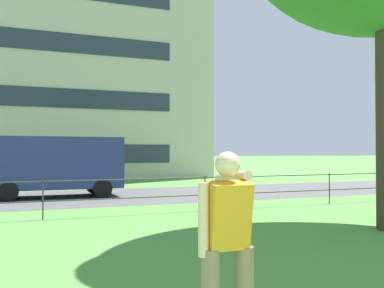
# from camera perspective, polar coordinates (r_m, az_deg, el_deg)

# --- Properties ---
(street_strip) EXTENTS (80.00, 6.60, 0.01)m
(street_strip) POSITION_cam_1_polar(r_m,az_deg,el_deg) (17.11, -19.64, -6.60)
(street_strip) COLOR #565454
(street_strip) RESTS_ON ground
(park_fence) EXTENTS (35.68, 0.04, 1.00)m
(park_fence) POSITION_cam_1_polar(r_m,az_deg,el_deg) (11.94, -18.35, -5.85)
(park_fence) COLOR #333833
(park_fence) RESTS_ON ground
(person_thrower) EXTENTS (0.53, 0.77, 1.70)m
(person_thrower) POSITION_cam_1_polar(r_m,az_deg,el_deg) (3.96, 4.44, -12.31)
(person_thrower) COLOR #846B4C
(person_thrower) RESTS_ON ground
(panel_van_right) EXTENTS (5.03, 2.17, 2.24)m
(panel_van_right) POSITION_cam_1_polar(r_m,az_deg,el_deg) (17.54, -17.21, -2.33)
(panel_van_right) COLOR navy
(panel_van_right) RESTS_ON ground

